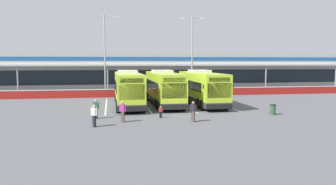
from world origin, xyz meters
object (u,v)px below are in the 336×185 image
object	(u,v)px
lamp_post_west	(105,50)
pedestrian_with_handbag	(96,108)
lamp_post_centre	(192,50)
coach_bus_leftmost	(128,89)
pedestrian_in_dark_coat	(123,111)
pedestrian_near_bin	(193,111)
litter_bin	(273,110)
coach_bus_left_centre	(164,88)
coach_bus_centre	(202,88)
pedestrian_approaching_bus	(94,115)
pedestrian_child	(161,112)

from	to	relation	value
lamp_post_west	pedestrian_with_handbag	bearing A→B (deg)	-91.65
pedestrian_with_handbag	lamp_post_centre	bearing A→B (deg)	55.00
coach_bus_leftmost	pedestrian_in_dark_coat	distance (m)	9.44
pedestrian_near_bin	litter_bin	bearing A→B (deg)	15.46
coach_bus_leftmost	coach_bus_left_centre	distance (m)	3.91
pedestrian_with_handbag	pedestrian_near_bin	distance (m)	8.09
coach_bus_left_centre	coach_bus_centre	xyz separation A→B (m)	(4.19, -0.32, 0.00)
pedestrian_approaching_bus	lamp_post_centre	xyz separation A→B (m)	(12.68, 21.69, 5.42)
pedestrian_child	lamp_post_west	distance (m)	20.35
coach_bus_left_centre	pedestrian_child	bearing A→B (deg)	-100.81
coach_bus_left_centre	pedestrian_near_bin	world-z (taller)	coach_bus_left_centre
coach_bus_leftmost	lamp_post_west	xyz separation A→B (m)	(-2.54, 10.87, 4.50)
coach_bus_centre	lamp_post_centre	xyz separation A→B (m)	(1.58, 10.71, 4.50)
pedestrian_child	pedestrian_approaching_bus	distance (m)	6.03
coach_bus_left_centre	pedestrian_with_handbag	xyz separation A→B (m)	(-6.96, -7.79, -0.93)
coach_bus_leftmost	pedestrian_in_dark_coat	xyz separation A→B (m)	(-0.92, -9.35, -0.91)
pedestrian_in_dark_coat	lamp_post_west	distance (m)	21.00
pedestrian_near_bin	pedestrian_with_handbag	bearing A→B (deg)	159.65
coach_bus_leftmost	lamp_post_centre	bearing A→B (deg)	48.17
pedestrian_in_dark_coat	lamp_post_centre	size ratio (longest dim) A/B	0.15
coach_bus_centre	lamp_post_centre	bearing A→B (deg)	81.60
pedestrian_with_handbag	coach_bus_left_centre	bearing A→B (deg)	48.22
pedestrian_with_handbag	litter_bin	distance (m)	15.44
coach_bus_left_centre	pedestrian_approaching_bus	bearing A→B (deg)	-121.46
pedestrian_in_dark_coat	lamp_post_west	world-z (taller)	lamp_post_west
coach_bus_left_centre	litter_bin	world-z (taller)	coach_bus_left_centre
litter_bin	pedestrian_near_bin	bearing A→B (deg)	-164.54
coach_bus_left_centre	pedestrian_in_dark_coat	size ratio (longest dim) A/B	7.51
coach_bus_left_centre	pedestrian_approaching_bus	xyz separation A→B (m)	(-6.91, -11.30, -0.91)
coach_bus_left_centre	pedestrian_in_dark_coat	distance (m)	10.91
coach_bus_left_centre	lamp_post_centre	world-z (taller)	lamp_post_centre
pedestrian_in_dark_coat	pedestrian_near_bin	xyz separation A→B (m)	(5.44, -0.85, 0.00)
lamp_post_centre	pedestrian_approaching_bus	bearing A→B (deg)	-120.32
pedestrian_near_bin	lamp_post_centre	world-z (taller)	lamp_post_centre
pedestrian_with_handbag	pedestrian_near_bin	world-z (taller)	same
pedestrian_approaching_bus	lamp_post_west	distance (m)	22.44
pedestrian_approaching_bus	lamp_post_west	bearing A→B (deg)	88.74
pedestrian_child	lamp_post_west	bearing A→B (deg)	104.29
pedestrian_child	pedestrian_approaching_bus	world-z (taller)	pedestrian_approaching_bus
pedestrian_with_handbag	pedestrian_child	world-z (taller)	pedestrian_with_handbag
coach_bus_left_centre	pedestrian_child	xyz separation A→B (m)	(-1.61, -8.44, -1.24)
coach_bus_left_centre	lamp_post_west	xyz separation A→B (m)	(-6.43, 10.47, 4.50)
coach_bus_left_centre	pedestrian_with_handbag	bearing A→B (deg)	-131.78
pedestrian_with_handbag	coach_bus_centre	bearing A→B (deg)	33.83
pedestrian_near_bin	pedestrian_approaching_bus	world-z (taller)	same
coach_bus_leftmost	pedestrian_near_bin	size ratio (longest dim) A/B	7.51
coach_bus_leftmost	coach_bus_left_centre	size ratio (longest dim) A/B	1.00
coach_bus_left_centre	pedestrian_with_handbag	world-z (taller)	coach_bus_left_centre
coach_bus_centre	pedestrian_near_bin	size ratio (longest dim) A/B	7.51
coach_bus_centre	coach_bus_leftmost	bearing A→B (deg)	-179.41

